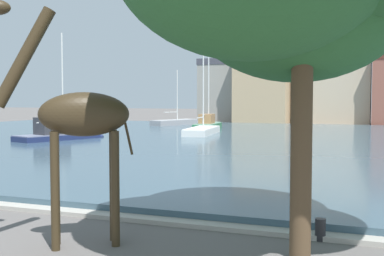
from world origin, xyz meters
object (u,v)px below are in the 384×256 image
object	(u,v)px
sailboat_grey	(178,123)
sailboat_navy	(62,135)
sailboat_green	(209,126)
mooring_bollard	(320,230)
sailboat_white	(204,132)
giraffe_statue	(77,119)

from	to	relation	value
sailboat_grey	sailboat_navy	size ratio (longest dim) A/B	0.93
sailboat_green	mooring_bollard	xyz separation A→B (m)	(14.29, -33.76, -0.37)
sailboat_white	sailboat_green	bearing A→B (deg)	105.35
sailboat_green	sailboat_navy	world-z (taller)	sailboat_green
sailboat_white	mooring_bollard	distance (m)	30.34
sailboat_grey	giraffe_statue	bearing A→B (deg)	-70.25
giraffe_statue	sailboat_navy	xyz separation A→B (m)	(-15.29, 20.76, -2.14)
giraffe_statue	sailboat_white	world-z (taller)	sailboat_white
sailboat_navy	mooring_bollard	world-z (taller)	sailboat_navy
sailboat_grey	mooring_bollard	distance (m)	44.96
sailboat_green	sailboat_white	distance (m)	6.39
sailboat_green	sailboat_navy	distance (m)	16.36
giraffe_statue	sailboat_green	xyz separation A→B (m)	(-9.42, 36.03, -2.13)
sailboat_grey	mooring_bollard	bearing A→B (deg)	-63.42
sailboat_navy	mooring_bollard	xyz separation A→B (m)	(20.16, -18.49, -0.36)
sailboat_grey	sailboat_white	distance (m)	14.68
sailboat_white	mooring_bollard	xyz separation A→B (m)	(12.60, -27.60, -0.20)
sailboat_navy	mooring_bollard	size ratio (longest dim) A/B	15.77
sailboat_green	sailboat_grey	size ratio (longest dim) A/B	1.28
sailboat_green	giraffe_statue	bearing A→B (deg)	-75.35
sailboat_green	sailboat_navy	xyz separation A→B (m)	(-5.87, -15.27, -0.01)
sailboat_green	sailboat_grey	bearing A→B (deg)	132.11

